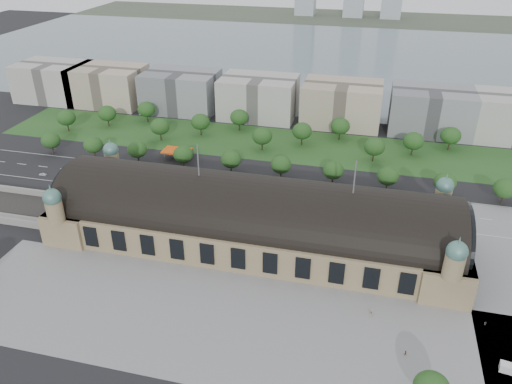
% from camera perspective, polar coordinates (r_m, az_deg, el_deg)
% --- Properties ---
extents(ground, '(900.00, 900.00, 0.00)m').
position_cam_1_polar(ground, '(188.89, -0.36, -5.68)').
color(ground, black).
rests_on(ground, ground).
extents(station, '(150.00, 48.40, 44.30)m').
position_cam_1_polar(station, '(183.27, -0.36, -3.03)').
color(station, '#96875D').
rests_on(station, ground).
extents(plaza_south, '(190.00, 48.00, 0.12)m').
position_cam_1_polar(plaza_south, '(153.82, -0.77, -15.23)').
color(plaza_south, gray).
rests_on(plaza_south, ground).
extents(road_slab, '(260.00, 26.00, 0.10)m').
position_cam_1_polar(road_slab, '(224.79, -2.93, 0.35)').
color(road_slab, black).
rests_on(road_slab, ground).
extents(grass_belt, '(300.00, 45.00, 0.10)m').
position_cam_1_polar(grass_belt, '(271.63, 1.39, 5.60)').
color(grass_belt, '#275421').
rests_on(grass_belt, ground).
extents(petrol_station, '(14.00, 13.00, 5.05)m').
position_cam_1_polar(petrol_station, '(257.06, -8.50, 4.60)').
color(petrol_station, '#E5520D').
rests_on(petrol_station, ground).
extents(lake, '(700.00, 320.00, 0.08)m').
position_cam_1_polar(lake, '(463.09, 9.04, 15.09)').
color(lake, slate).
rests_on(lake, ground).
extents(far_shore, '(700.00, 120.00, 0.14)m').
position_cam_1_polar(far_shore, '(658.81, 10.93, 18.95)').
color(far_shore, '#44513D').
rests_on(far_shore, ground).
extents(office_0, '(45.00, 32.00, 24.00)m').
position_cam_1_polar(office_0, '(364.79, -22.09, 11.63)').
color(office_0, '#B3B1AA').
rests_on(office_0, ground).
extents(office_1, '(45.00, 32.00, 24.00)m').
position_cam_1_polar(office_1, '(343.50, -16.49, 11.58)').
color(office_1, '#BEAB95').
rests_on(office_1, ground).
extents(office_2, '(45.00, 32.00, 24.00)m').
position_cam_1_polar(office_2, '(321.95, -8.56, 11.32)').
color(office_2, gray).
rests_on(office_2, ground).
extents(office_3, '(45.00, 32.00, 24.00)m').
position_cam_1_polar(office_3, '(307.09, 0.30, 10.78)').
color(office_3, '#B3B1AA').
rests_on(office_3, ground).
extents(office_4, '(45.00, 32.00, 24.00)m').
position_cam_1_polar(office_4, '(299.94, 9.77, 9.92)').
color(office_4, '#BEAB95').
rests_on(office_4, ground).
extents(office_5, '(45.00, 32.00, 24.00)m').
position_cam_1_polar(office_5, '(301.03, 19.37, 8.77)').
color(office_5, gray).
rests_on(office_5, ground).
extents(tree_row_0, '(9.60, 9.60, 11.52)m').
position_cam_1_polar(tree_row_0, '(276.74, -22.40, 5.48)').
color(tree_row_0, '#2D2116').
rests_on(tree_row_0, ground).
extents(tree_row_1, '(9.60, 9.60, 11.52)m').
position_cam_1_polar(tree_row_1, '(263.73, -18.12, 5.14)').
color(tree_row_1, '#2D2116').
rests_on(tree_row_1, ground).
extents(tree_row_2, '(9.60, 9.60, 11.52)m').
position_cam_1_polar(tree_row_2, '(252.34, -13.42, 4.75)').
color(tree_row_2, '#2D2116').
rests_on(tree_row_2, ground).
extents(tree_row_3, '(9.60, 9.60, 11.52)m').
position_cam_1_polar(tree_row_3, '(242.80, -8.33, 4.28)').
color(tree_row_3, '#2D2116').
rests_on(tree_row_3, ground).
extents(tree_row_4, '(9.60, 9.60, 11.52)m').
position_cam_1_polar(tree_row_4, '(235.32, -2.87, 3.74)').
color(tree_row_4, '#2D2116').
rests_on(tree_row_4, ground).
extents(tree_row_5, '(9.60, 9.60, 11.52)m').
position_cam_1_polar(tree_row_5, '(230.12, 2.88, 3.13)').
color(tree_row_5, '#2D2116').
rests_on(tree_row_5, ground).
extents(tree_row_6, '(9.60, 9.60, 11.52)m').
position_cam_1_polar(tree_row_6, '(227.35, 8.82, 2.47)').
color(tree_row_6, '#2D2116').
rests_on(tree_row_6, ground).
extents(tree_row_7, '(9.60, 9.60, 11.52)m').
position_cam_1_polar(tree_row_7, '(227.09, 14.84, 1.78)').
color(tree_row_7, '#2D2116').
rests_on(tree_row_7, ground).
extents(tree_row_8, '(9.60, 9.60, 11.52)m').
position_cam_1_polar(tree_row_8, '(229.36, 20.80, 1.07)').
color(tree_row_8, '#2D2116').
rests_on(tree_row_8, ground).
extents(tree_row_9, '(9.60, 9.60, 11.52)m').
position_cam_1_polar(tree_row_9, '(234.07, 26.58, 0.37)').
color(tree_row_9, '#2D2116').
rests_on(tree_row_9, ground).
extents(tree_belt_0, '(10.40, 10.40, 12.48)m').
position_cam_1_polar(tree_belt_0, '(304.74, -20.86, 7.95)').
color(tree_belt_0, '#2D2116').
rests_on(tree_belt_0, ground).
extents(tree_belt_1, '(10.40, 10.40, 12.48)m').
position_cam_1_polar(tree_belt_1, '(304.28, -16.64, 8.61)').
color(tree_belt_1, '#2D2116').
rests_on(tree_belt_1, ground).
extents(tree_belt_2, '(10.40, 10.40, 12.48)m').
position_cam_1_polar(tree_belt_2, '(305.47, -12.42, 9.22)').
color(tree_belt_2, '#2D2116').
rests_on(tree_belt_2, ground).
extents(tree_belt_3, '(10.40, 10.40, 12.48)m').
position_cam_1_polar(tree_belt_3, '(277.33, -10.93, 7.37)').
color(tree_belt_3, '#2D2116').
rests_on(tree_belt_3, ground).
extents(tree_belt_4, '(10.40, 10.40, 12.48)m').
position_cam_1_polar(tree_belt_4, '(280.71, -6.37, 7.98)').
color(tree_belt_4, '#2D2116').
rests_on(tree_belt_4, ground).
extents(tree_belt_5, '(10.40, 10.40, 12.48)m').
position_cam_1_polar(tree_belt_5, '(285.82, -1.93, 8.53)').
color(tree_belt_5, '#2D2116').
rests_on(tree_belt_5, ground).
extents(tree_belt_6, '(10.40, 10.40, 12.48)m').
position_cam_1_polar(tree_belt_6, '(259.72, 0.71, 6.41)').
color(tree_belt_6, '#2D2116').
rests_on(tree_belt_6, ground).
extents(tree_belt_7, '(10.40, 10.40, 12.48)m').
position_cam_1_polar(tree_belt_7, '(267.41, 5.30, 6.96)').
color(tree_belt_7, '#2D2116').
rests_on(tree_belt_7, ground).
extents(tree_belt_8, '(10.40, 10.40, 12.48)m').
position_cam_1_polar(tree_belt_8, '(276.71, 9.61, 7.44)').
color(tree_belt_8, '#2D2116').
rests_on(tree_belt_8, ground).
extents(tree_belt_9, '(10.40, 10.40, 12.48)m').
position_cam_1_polar(tree_belt_9, '(253.97, 13.38, 5.06)').
color(tree_belt_9, '#2D2116').
rests_on(tree_belt_9, ground).
extents(tree_belt_10, '(10.40, 10.40, 12.48)m').
position_cam_1_polar(tree_belt_10, '(265.92, 17.56, 5.57)').
color(tree_belt_10, '#2D2116').
rests_on(tree_belt_10, ground).
extents(tree_belt_11, '(10.40, 10.40, 12.48)m').
position_cam_1_polar(tree_belt_11, '(279.18, 21.37, 6.01)').
color(tree_belt_11, '#2D2116').
rests_on(tree_belt_11, ground).
extents(traffic_car_0, '(3.96, 1.70, 1.33)m').
position_cam_1_polar(traffic_car_0, '(256.75, -23.19, 1.87)').
color(traffic_car_0, silver).
rests_on(traffic_car_0, ground).
extents(traffic_car_1, '(4.95, 2.25, 1.58)m').
position_cam_1_polar(traffic_car_1, '(252.54, -15.57, 2.82)').
color(traffic_car_1, gray).
rests_on(traffic_car_1, ground).
extents(traffic_car_2, '(4.79, 2.53, 1.28)m').
position_cam_1_polar(traffic_car_2, '(232.87, -14.27, 0.68)').
color(traffic_car_2, black).
rests_on(traffic_car_2, ground).
extents(traffic_car_3, '(4.81, 2.23, 1.36)m').
position_cam_1_polar(traffic_car_3, '(231.37, -2.68, 1.42)').
color(traffic_car_3, maroon).
rests_on(traffic_car_3, ground).
extents(traffic_car_4, '(4.75, 2.01, 1.60)m').
position_cam_1_polar(traffic_car_4, '(217.91, 2.77, -0.39)').
color(traffic_car_4, '#1E1947').
rests_on(traffic_car_4, ground).
extents(traffic_car_5, '(4.71, 2.18, 1.50)m').
position_cam_1_polar(traffic_car_5, '(218.36, 10.83, -0.86)').
color(traffic_car_5, slate).
rests_on(traffic_car_5, ground).
extents(traffic_car_6, '(5.53, 2.80, 1.50)m').
position_cam_1_polar(traffic_car_6, '(211.00, 17.07, -2.83)').
color(traffic_car_6, silver).
rests_on(traffic_car_6, ground).
extents(parked_car_0, '(5.25, 3.77, 1.65)m').
position_cam_1_polar(parked_car_0, '(236.59, -17.85, 0.65)').
color(parked_car_0, black).
rests_on(parked_car_0, ground).
extents(parked_car_1, '(5.61, 4.25, 1.41)m').
position_cam_1_polar(parked_car_1, '(233.68, -16.38, 0.49)').
color(parked_car_1, '#972E13').
rests_on(parked_car_1, ground).
extents(parked_car_2, '(4.88, 3.71, 1.32)m').
position_cam_1_polar(parked_car_2, '(225.52, -12.70, -0.09)').
color(parked_car_2, '#161D3E').
rests_on(parked_car_2, ground).
extents(parked_car_3, '(4.44, 3.92, 1.45)m').
position_cam_1_polar(parked_car_3, '(217.82, -9.99, -0.87)').
color(parked_car_3, slate).
rests_on(parked_car_3, ground).
extents(parked_car_4, '(4.29, 3.58, 1.38)m').
position_cam_1_polar(parked_car_4, '(212.58, -6.18, -1.37)').
color(parked_car_4, silver).
rests_on(parked_car_4, ground).
extents(parked_car_5, '(5.25, 4.54, 1.34)m').
position_cam_1_polar(parked_car_5, '(215.86, -7.20, -0.94)').
color(parked_car_5, gray).
rests_on(parked_car_5, ground).
extents(parked_car_6, '(5.26, 3.88, 1.42)m').
position_cam_1_polar(parked_car_6, '(218.36, -10.34, -0.83)').
color(parked_car_6, black).
rests_on(parked_car_6, ground).
extents(bus_west, '(11.81, 2.82, 3.29)m').
position_cam_1_polar(bus_west, '(213.46, 3.41, -0.81)').
color(bus_west, '#C94920').
rests_on(bus_west, ground).
extents(bus_mid, '(13.25, 3.51, 3.67)m').
position_cam_1_polar(bus_mid, '(211.03, 8.63, -1.43)').
color(bus_mid, silver).
rests_on(bus_mid, ground).
extents(bus_east, '(11.22, 2.97, 3.10)m').
position_cam_1_polar(bus_east, '(211.09, 12.41, -1.90)').
color(bus_east, beige).
rests_on(bus_east, ground).
extents(van_east, '(6.27, 3.31, 2.58)m').
position_cam_1_polar(van_east, '(156.87, 27.05, -17.57)').
color(van_east, silver).
rests_on(van_east, ground).
extents(pedestrian_0, '(0.94, 0.61, 1.80)m').
position_cam_1_polar(pedestrian_0, '(160.55, 13.00, -13.44)').
color(pedestrian_0, gray).
rests_on(pedestrian_0, ground).
extents(pedestrian_1, '(0.73, 0.73, 1.71)m').
position_cam_1_polar(pedestrian_1, '(151.41, 16.71, -17.23)').
color(pedestrian_1, gray).
rests_on(pedestrian_1, ground).
extents(pedestrian_2, '(0.86, 0.88, 1.60)m').
position_cam_1_polar(pedestrian_2, '(168.51, 24.73, -13.47)').
color(pedestrian_2, gray).
rests_on(pedestrian_2, ground).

